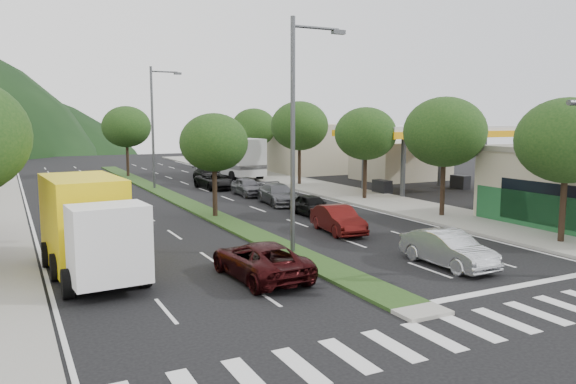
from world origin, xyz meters
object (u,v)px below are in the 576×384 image
streetlight_mid (155,121)px  tree_r_c (366,134)px  tree_r_a (567,141)px  tree_med_far (126,127)px  car_queue_b (278,194)px  box_truck (88,229)px  tree_med_near (214,143)px  tree_r_d (299,126)px  suv_maroon (260,260)px  car_queue_d (215,181)px  streetlight_near (297,124)px  sedan_silver (448,249)px  car_queue_a (312,205)px  car_queue_f (209,175)px  tree_r_b (445,132)px  tree_r_e (254,128)px  car_queue_c (338,219)px  motorhome (229,156)px  car_queue_e (248,187)px

streetlight_mid → tree_r_c: bearing=-47.8°
tree_r_a → tree_med_far: (-12.00, 40.00, 0.19)m
car_queue_b → box_truck: bearing=-132.3°
car_queue_b → tree_med_near: bearing=-146.1°
tree_r_d → suv_maroon: size_ratio=1.46×
streetlight_mid → car_queue_d: 6.89m
tree_med_far → streetlight_near: streetlight_near is taller
streetlight_near → sedan_silver: streetlight_near is taller
tree_r_c → tree_med_far: size_ratio=0.93×
tree_r_c → car_queue_a: tree_r_c is taller
streetlight_near → car_queue_f: size_ratio=2.08×
tree_r_b → car_queue_f: tree_r_b is taller
tree_r_e → suv_maroon: (-14.79, -34.81, -4.21)m
sedan_silver → tree_r_c: bearing=65.2°
tree_med_near → car_queue_c: (4.13, -7.06, -3.74)m
tree_med_near → streetlight_near: size_ratio=0.60×
streetlight_mid → car_queue_b: 14.08m
tree_med_near → motorhome: size_ratio=0.57×
streetlight_near → tree_r_c: bearing=45.5°
suv_maroon → box_truck: box_truck is taller
car_queue_a → box_truck: bearing=-151.7°
car_queue_c → motorhome: 28.49m
car_queue_a → box_truck: 15.53m
car_queue_c → car_queue_f: (1.59, 25.00, 0.00)m
tree_r_c → car_queue_a: bearing=-148.4°
tree_r_b → car_queue_a: 8.85m
streetlight_near → suv_maroon: bearing=-136.8°
tree_med_far → car_queue_a: size_ratio=1.85×
car_queue_f → motorhome: (3.19, 3.05, 1.41)m
tree_med_far → car_queue_e: tree_med_far is taller
tree_r_a → tree_r_c: tree_r_a is taller
tree_r_d → streetlight_near: 24.97m
tree_r_b → car_queue_b: (-6.42, 8.94, -4.35)m
tree_med_near → motorhome: (8.90, 21.00, -2.33)m
streetlight_near → tree_r_a: bearing=-18.7°
tree_r_c → car_queue_f: size_ratio=1.35×
streetlight_mid → car_queue_d: bearing=-25.3°
car_queue_c → tree_r_c: bearing=56.5°
tree_r_a → tree_med_far: bearing=106.7°
tree_r_b → streetlight_mid: 24.09m
tree_med_near → streetlight_mid: 15.05m
car_queue_c → car_queue_d: bearing=96.3°
tree_r_a → tree_r_b: 8.00m
tree_r_b → tree_r_d: bearing=90.0°
tree_r_d → tree_med_near: tree_r_d is taller
streetlight_near → box_truck: streetlight_near is taller
tree_r_c → car_queue_c: tree_r_c is taller
streetlight_near → motorhome: size_ratio=0.95×
suv_maroon → car_queue_f: (8.50, 30.75, 0.01)m
tree_r_d → car_queue_a: tree_r_d is taller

